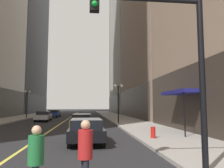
{
  "coord_description": "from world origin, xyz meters",
  "views": [
    {
      "loc": [
        3.03,
        -3.14,
        2.04
      ],
      "look_at": [
        7.38,
        36.47,
        5.94
      ],
      "focal_mm": 35.78,
      "sensor_mm": 36.0,
      "label": 1
    }
  ],
  "objects_px": {
    "car_black": "(86,130)",
    "car_silver": "(43,116)",
    "street_lamp_right_mid": "(118,95)",
    "pedestrian_in_red_jacket": "(85,151)",
    "car_blue": "(54,113)",
    "pedestrian_in_green_parka": "(36,157)",
    "street_lamp_left_far": "(27,98)",
    "fire_hydrant_right": "(153,134)",
    "traffic_light_near_right": "(167,48)",
    "car_yellow": "(82,121)"
  },
  "relations": [
    {
      "from": "car_black",
      "to": "car_silver",
      "type": "relative_size",
      "value": 1.06
    },
    {
      "from": "car_black",
      "to": "street_lamp_right_mid",
      "type": "bearing_deg",
      "value": 73.67
    },
    {
      "from": "pedestrian_in_red_jacket",
      "to": "car_blue",
      "type": "bearing_deg",
      "value": 99.4
    },
    {
      "from": "car_silver",
      "to": "street_lamp_right_mid",
      "type": "height_order",
      "value": "street_lamp_right_mid"
    },
    {
      "from": "pedestrian_in_green_parka",
      "to": "car_blue",
      "type": "bearing_deg",
      "value": 97.71
    },
    {
      "from": "street_lamp_left_far",
      "to": "street_lamp_right_mid",
      "type": "distance_m",
      "value": 17.53
    },
    {
      "from": "car_silver",
      "to": "fire_hydrant_right",
      "type": "bearing_deg",
      "value": -61.29
    },
    {
      "from": "pedestrian_in_green_parka",
      "to": "street_lamp_right_mid",
      "type": "xyz_separation_m",
      "value": [
        4.47,
        19.27,
        2.32
      ]
    },
    {
      "from": "street_lamp_right_mid",
      "to": "car_black",
      "type": "bearing_deg",
      "value": -106.33
    },
    {
      "from": "pedestrian_in_red_jacket",
      "to": "car_black",
      "type": "bearing_deg",
      "value": 90.19
    },
    {
      "from": "car_silver",
      "to": "fire_hydrant_right",
      "type": "height_order",
      "value": "car_silver"
    },
    {
      "from": "pedestrian_in_green_parka",
      "to": "traffic_light_near_right",
      "type": "bearing_deg",
      "value": 18.29
    },
    {
      "from": "fire_hydrant_right",
      "to": "street_lamp_right_mid",
      "type": "bearing_deg",
      "value": 92.53
    },
    {
      "from": "car_yellow",
      "to": "car_blue",
      "type": "bearing_deg",
      "value": 104.7
    },
    {
      "from": "pedestrian_in_green_parka",
      "to": "street_lamp_left_far",
      "type": "distance_m",
      "value": 32.42
    },
    {
      "from": "car_yellow",
      "to": "pedestrian_in_red_jacket",
      "type": "height_order",
      "value": "pedestrian_in_red_jacket"
    },
    {
      "from": "car_blue",
      "to": "street_lamp_left_far",
      "type": "relative_size",
      "value": 0.93
    },
    {
      "from": "car_blue",
      "to": "pedestrian_in_red_jacket",
      "type": "distance_m",
      "value": 36.53
    },
    {
      "from": "car_silver",
      "to": "street_lamp_right_mid",
      "type": "bearing_deg",
      "value": -34.63
    },
    {
      "from": "pedestrian_in_green_parka",
      "to": "traffic_light_near_right",
      "type": "xyz_separation_m",
      "value": [
        3.42,
        1.13,
        2.81
      ]
    },
    {
      "from": "car_blue",
      "to": "street_lamp_left_far",
      "type": "xyz_separation_m",
      "value": [
        -3.42,
        -5.0,
        2.54
      ]
    },
    {
      "from": "car_silver",
      "to": "traffic_light_near_right",
      "type": "relative_size",
      "value": 0.75
    },
    {
      "from": "car_black",
      "to": "street_lamp_left_far",
      "type": "xyz_separation_m",
      "value": [
        -9.37,
        23.69,
        2.54
      ]
    },
    {
      "from": "car_blue",
      "to": "pedestrian_in_green_parka",
      "type": "distance_m",
      "value": 36.58
    },
    {
      "from": "car_blue",
      "to": "car_silver",
      "type": "bearing_deg",
      "value": -88.91
    },
    {
      "from": "car_silver",
      "to": "pedestrian_in_red_jacket",
      "type": "distance_m",
      "value": 26.05
    },
    {
      "from": "car_silver",
      "to": "car_yellow",
      "type": "bearing_deg",
      "value": -63.0
    },
    {
      "from": "car_blue",
      "to": "car_yellow",
      "type": "bearing_deg",
      "value": -75.3
    },
    {
      "from": "traffic_light_near_right",
      "to": "fire_hydrant_right",
      "type": "xyz_separation_m",
      "value": [
        1.55,
        6.82,
        -3.34
      ]
    },
    {
      "from": "street_lamp_left_far",
      "to": "street_lamp_right_mid",
      "type": "height_order",
      "value": "same"
    },
    {
      "from": "pedestrian_in_green_parka",
      "to": "fire_hydrant_right",
      "type": "distance_m",
      "value": 9.39
    },
    {
      "from": "car_silver",
      "to": "car_blue",
      "type": "height_order",
      "value": "same"
    },
    {
      "from": "car_blue",
      "to": "street_lamp_left_far",
      "type": "bearing_deg",
      "value": -124.38
    },
    {
      "from": "car_silver",
      "to": "street_lamp_left_far",
      "type": "relative_size",
      "value": 0.96
    },
    {
      "from": "street_lamp_left_far",
      "to": "fire_hydrant_right",
      "type": "bearing_deg",
      "value": -60.27
    },
    {
      "from": "car_black",
      "to": "street_lamp_right_mid",
      "type": "relative_size",
      "value": 1.02
    },
    {
      "from": "car_silver",
      "to": "pedestrian_in_green_parka",
      "type": "bearing_deg",
      "value": -79.58
    },
    {
      "from": "traffic_light_near_right",
      "to": "street_lamp_right_mid",
      "type": "distance_m",
      "value": 18.18
    },
    {
      "from": "pedestrian_in_red_jacket",
      "to": "pedestrian_in_green_parka",
      "type": "bearing_deg",
      "value": -168.79
    },
    {
      "from": "pedestrian_in_green_parka",
      "to": "pedestrian_in_red_jacket",
      "type": "bearing_deg",
      "value": 11.21
    },
    {
      "from": "car_blue",
      "to": "traffic_light_near_right",
      "type": "height_order",
      "value": "traffic_light_near_right"
    },
    {
      "from": "car_blue",
      "to": "traffic_light_near_right",
      "type": "bearing_deg",
      "value": -76.66
    },
    {
      "from": "car_yellow",
      "to": "traffic_light_near_right",
      "type": "relative_size",
      "value": 0.8
    },
    {
      "from": "fire_hydrant_right",
      "to": "pedestrian_in_red_jacket",
      "type": "bearing_deg",
      "value": -116.8
    },
    {
      "from": "traffic_light_near_right",
      "to": "street_lamp_left_far",
      "type": "xyz_separation_m",
      "value": [
        -11.75,
        30.11,
        -0.49
      ]
    },
    {
      "from": "pedestrian_in_red_jacket",
      "to": "street_lamp_left_far",
      "type": "relative_size",
      "value": 0.39
    },
    {
      "from": "traffic_light_near_right",
      "to": "car_silver",
      "type": "bearing_deg",
      "value": 108.36
    },
    {
      "from": "pedestrian_in_red_jacket",
      "to": "street_lamp_right_mid",
      "type": "xyz_separation_m",
      "value": [
        3.41,
        19.06,
        2.26
      ]
    },
    {
      "from": "car_yellow",
      "to": "street_lamp_right_mid",
      "type": "bearing_deg",
      "value": 47.2
    },
    {
      "from": "car_blue",
      "to": "pedestrian_in_red_jacket",
      "type": "relative_size",
      "value": 2.41
    }
  ]
}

